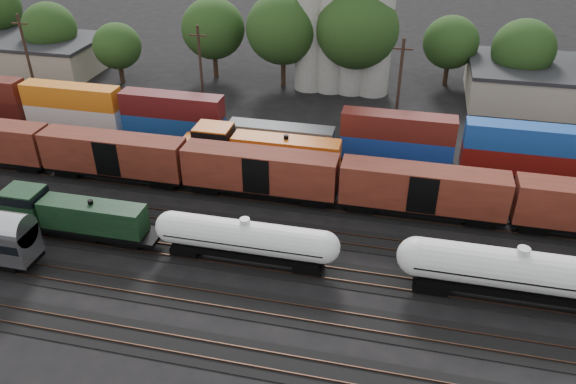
% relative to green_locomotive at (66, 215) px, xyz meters
% --- Properties ---
extents(ground, '(600.00, 600.00, 0.00)m').
position_rel_green_locomotive_xyz_m(ground, '(14.83, 5.00, -2.37)').
color(ground, black).
extents(tracks, '(180.00, 33.20, 0.20)m').
position_rel_green_locomotive_xyz_m(tracks, '(14.83, 5.00, -2.32)').
color(tracks, black).
rests_on(tracks, ground).
extents(green_locomotive, '(15.55, 2.74, 4.12)m').
position_rel_green_locomotive_xyz_m(green_locomotive, '(0.00, 0.00, 0.00)').
color(green_locomotive, black).
rests_on(green_locomotive, ground).
extents(tank_car_a, '(15.59, 2.79, 4.09)m').
position_rel_green_locomotive_xyz_m(tank_car_a, '(16.37, 0.00, 0.08)').
color(tank_car_a, silver).
rests_on(tank_car_a, ground).
extents(tank_car_b, '(17.86, 3.20, 4.68)m').
position_rel_green_locomotive_xyz_m(tank_car_b, '(37.44, 0.00, 0.41)').
color(tank_car_b, silver).
rests_on(tank_car_b, ground).
extents(orange_locomotive, '(18.67, 3.11, 4.67)m').
position_rel_green_locomotive_xyz_m(orange_locomotive, '(13.13, 15.00, 0.29)').
color(orange_locomotive, black).
rests_on(orange_locomotive, ground).
extents(boxcar_string, '(169.00, 2.90, 4.20)m').
position_rel_green_locomotive_xyz_m(boxcar_string, '(14.86, 10.00, 0.75)').
color(boxcar_string, black).
rests_on(boxcar_string, ground).
extents(container_wall, '(162.50, 2.60, 5.80)m').
position_rel_green_locomotive_xyz_m(container_wall, '(20.88, 20.00, 0.31)').
color(container_wall, black).
rests_on(container_wall, ground).
extents(grain_silo, '(13.40, 5.00, 29.00)m').
position_rel_green_locomotive_xyz_m(grain_silo, '(18.11, 41.00, 8.89)').
color(grain_silo, '#9F9D92').
rests_on(grain_silo, ground).
extents(industrial_sheds, '(119.38, 17.26, 5.10)m').
position_rel_green_locomotive_xyz_m(industrial_sheds, '(21.46, 40.25, 0.19)').
color(industrial_sheds, '#9E937F').
rests_on(industrial_sheds, ground).
extents(tree_band, '(164.04, 19.49, 14.32)m').
position_rel_green_locomotive_xyz_m(tree_band, '(18.22, 43.83, 5.66)').
color(tree_band, black).
rests_on(tree_band, ground).
extents(utility_poles, '(122.20, 0.36, 12.00)m').
position_rel_green_locomotive_xyz_m(utility_poles, '(14.83, 27.00, 3.85)').
color(utility_poles, black).
rests_on(utility_poles, ground).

